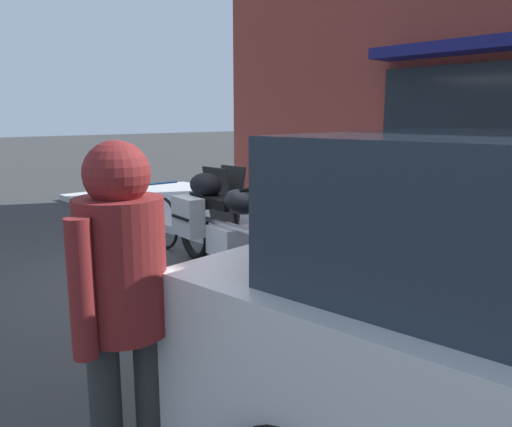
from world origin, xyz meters
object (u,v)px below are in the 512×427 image
parked_bicycle (145,214)px  pedestrian_walking (122,284)px  touring_motorcycle (221,220)px  sandwich_board_sign (224,195)px

parked_bicycle → pedestrian_walking: (4.22, -2.55, 0.65)m
touring_motorcycle → pedestrian_walking: (2.33, -2.41, 0.42)m
parked_bicycle → touring_motorcycle: bearing=-4.3°
touring_motorcycle → parked_bicycle: (-1.89, 0.14, -0.23)m
touring_motorcycle → pedestrian_walking: bearing=-46.0°
touring_motorcycle → sandwich_board_sign: (-1.59, 1.33, -0.05)m
parked_bicycle → sandwich_board_sign: 1.24m
pedestrian_walking → sandwich_board_sign: 5.44m
touring_motorcycle → parked_bicycle: 1.91m
pedestrian_walking → sandwich_board_sign: pedestrian_walking is taller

